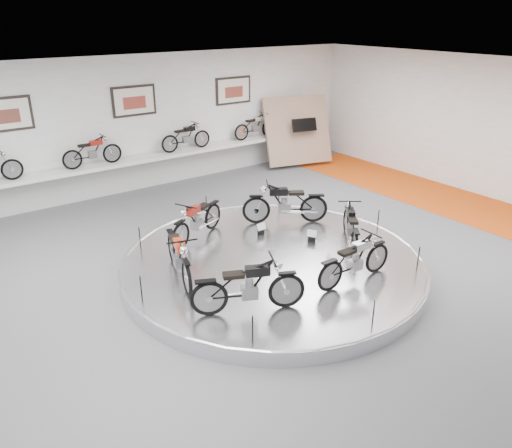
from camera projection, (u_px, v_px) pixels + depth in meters
floor at (282, 276)px, 10.48m from camera, size 16.00×16.00×0.00m
ceiling at (286, 80)px, 8.90m from camera, size 16.00×16.00×0.00m
wall_back at (136, 125)px, 14.88m from camera, size 16.00×0.00×16.00m
wall_right at (504, 131)px, 14.02m from camera, size 0.00×14.00×14.00m
orange_carpet_strip at (468, 207)px, 14.16m from camera, size 2.40×12.60×0.01m
dado_band at (141, 171)px, 15.44m from camera, size 15.68×0.04×1.10m
display_platform at (273, 264)px, 10.64m from camera, size 6.40×6.40×0.30m
platform_rim at (273, 259)px, 10.59m from camera, size 6.40×6.40×0.10m
shelf at (143, 159)px, 15.05m from camera, size 11.00×0.55×0.10m
poster_left at (5, 114)px, 12.67m from camera, size 1.35×0.06×0.88m
poster_center at (134, 101)px, 14.57m from camera, size 1.35×0.06×0.88m
poster_right at (234, 90)px, 16.47m from camera, size 1.35×0.06×0.88m
display_panel at (297, 130)px, 17.54m from camera, size 2.56×1.52×2.30m
shelf_bike_b at (92, 154)px, 14.07m from camera, size 1.22×0.43×0.73m
shelf_bike_c at (186, 139)px, 15.70m from camera, size 1.22×0.43×0.73m
shelf_bike_d at (255, 128)px, 17.16m from camera, size 1.22×0.43×0.73m
bike_a at (285, 203)px, 12.14m from camera, size 1.84×1.49×1.05m
bike_b at (197, 219)px, 11.30m from camera, size 1.72×1.23×0.96m
bike_c at (179, 255)px, 9.61m from camera, size 1.04×1.79×0.99m
bike_d at (248, 286)px, 8.52m from camera, size 1.80×1.27×1.00m
bike_e at (355, 260)px, 9.50m from camera, size 1.59×0.58×0.93m
bike_f at (351, 226)px, 11.03m from camera, size 1.36×1.55×0.90m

